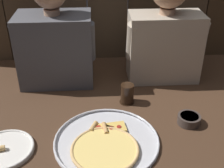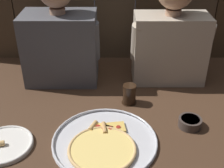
{
  "view_description": "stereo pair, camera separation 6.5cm",
  "coord_description": "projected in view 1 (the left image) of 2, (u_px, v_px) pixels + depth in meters",
  "views": [
    {
      "loc": [
        -0.08,
        -0.99,
        0.83
      ],
      "look_at": [
        -0.01,
        0.1,
        0.18
      ],
      "focal_mm": 46.93,
      "sensor_mm": 36.0,
      "label": 1
    },
    {
      "loc": [
        -0.02,
        -1.0,
        0.83
      ],
      "look_at": [
        -0.01,
        0.1,
        0.18
      ],
      "focal_mm": 46.93,
      "sensor_mm": 36.0,
      "label": 2
    }
  ],
  "objects": [
    {
      "name": "ground_plane",
      "position": [
        117.0,
        131.0,
        1.28
      ],
      "size": [
        3.2,
        3.2,
        0.0
      ],
      "primitive_type": "plane",
      "color": "#422B1C"
    },
    {
      "name": "pizza_tray",
      "position": [
        106.0,
        143.0,
        1.2
      ],
      "size": [
        0.44,
        0.44,
        0.03
      ],
      "color": "silver",
      "rests_on": "ground"
    },
    {
      "name": "dinner_plate",
      "position": [
        4.0,
        149.0,
        1.17
      ],
      "size": [
        0.23,
        0.23,
        0.03
      ],
      "color": "white",
      "rests_on": "ground"
    },
    {
      "name": "drinking_glass",
      "position": [
        127.0,
        94.0,
        1.45
      ],
      "size": [
        0.08,
        0.08,
        0.1
      ],
      "color": "black",
      "rests_on": "ground"
    },
    {
      "name": "dipping_bowl",
      "position": [
        189.0,
        119.0,
        1.32
      ],
      "size": [
        0.1,
        0.1,
        0.04
      ],
      "color": "#3D332D",
      "rests_on": "ground"
    },
    {
      "name": "diner_left",
      "position": [
        55.0,
        38.0,
        1.53
      ],
      "size": [
        0.42,
        0.24,
        0.59
      ],
      "color": "#4C4C51",
      "rests_on": "ground"
    },
    {
      "name": "diner_right",
      "position": [
        165.0,
        32.0,
        1.55
      ],
      "size": [
        0.42,
        0.2,
        0.6
      ],
      "color": "#B2A38E",
      "rests_on": "ground"
    }
  ]
}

